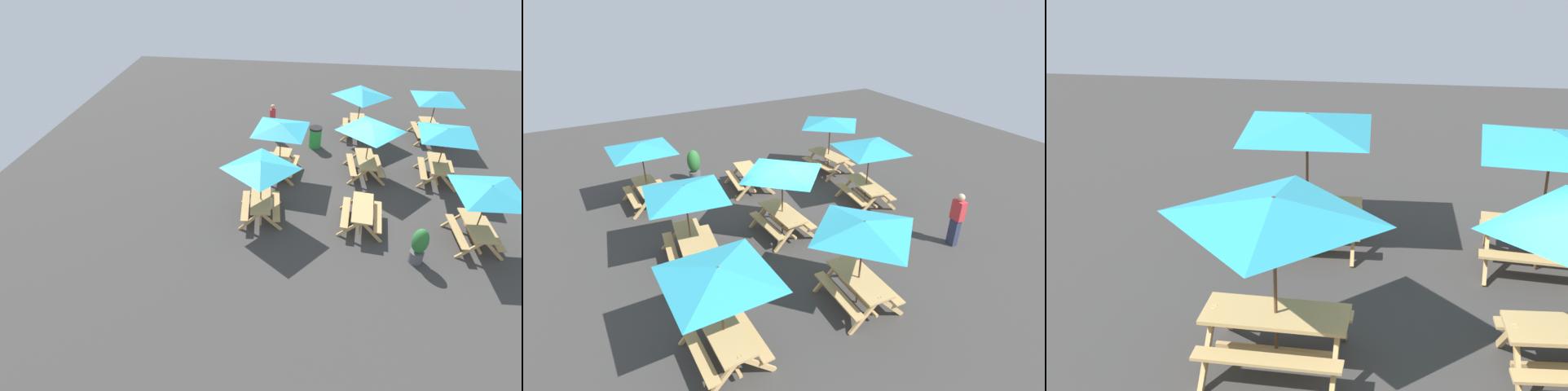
# 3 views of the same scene
# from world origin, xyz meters

# --- Properties ---
(picnic_table_0) EXTENTS (2.83, 2.83, 2.34)m
(picnic_table_0) POSITION_xyz_m (-3.76, 3.62, 1.99)
(picnic_table_0) COLOR tan
(picnic_table_0) RESTS_ON ground
(picnic_table_1) EXTENTS (2.81, 2.81, 2.34)m
(picnic_table_1) POSITION_xyz_m (-0.09, 3.19, 1.99)
(picnic_table_1) COLOR tan
(picnic_table_1) RESTS_ON ground
(picnic_table_6) EXTENTS (2.09, 2.09, 2.34)m
(picnic_table_6) POSITION_xyz_m (-3.74, 0.24, 1.99)
(picnic_table_6) COLOR tan
(picnic_table_6) RESTS_ON ground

